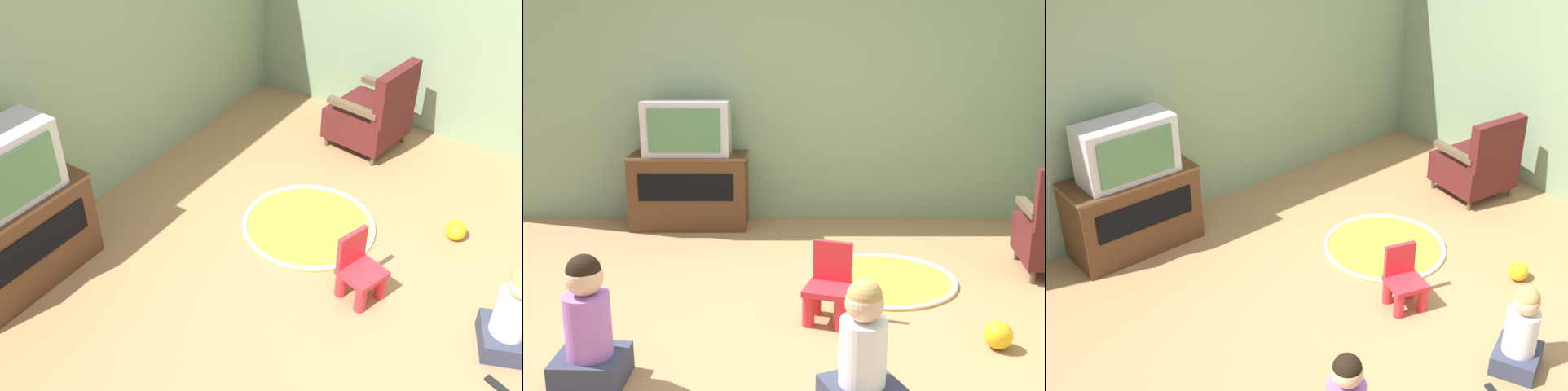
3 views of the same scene
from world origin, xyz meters
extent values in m
plane|color=#9E754C|center=(0.00, 0.00, 0.00)|extent=(30.00, 30.00, 0.00)
cube|color=gray|center=(-0.20, 2.41, 1.35)|extent=(5.60, 0.12, 2.70)
cube|color=#4C2D19|center=(-0.93, 2.10, 0.33)|extent=(1.03, 0.46, 0.67)
cube|color=brown|center=(-0.93, 2.10, 0.65)|extent=(1.05, 0.47, 0.02)
cube|color=black|center=(-0.93, 1.87, 0.41)|extent=(0.83, 0.01, 0.24)
cube|color=#B7B7BC|center=(-0.93, 2.07, 0.91)|extent=(0.76, 0.33, 0.48)
cube|color=#47754C|center=(-0.93, 1.90, 0.91)|extent=(0.62, 0.02, 0.37)
cylinder|color=brown|center=(2.24, 1.12, 0.05)|extent=(0.04, 0.04, 0.10)
cylinder|color=brown|center=(1.74, 1.19, 0.05)|extent=(0.04, 0.04, 0.10)
cylinder|color=brown|center=(2.17, 0.63, 0.05)|extent=(0.04, 0.04, 0.10)
cylinder|color=brown|center=(1.67, 0.70, 0.05)|extent=(0.04, 0.04, 0.10)
cube|color=#4C1919|center=(1.95, 0.91, 0.24)|extent=(0.68, 0.66, 0.28)
cube|color=#4C1919|center=(1.92, 0.66, 0.60)|extent=(0.58, 0.18, 0.44)
cube|color=brown|center=(2.22, 0.88, 0.48)|extent=(0.14, 0.50, 0.05)
cube|color=brown|center=(1.69, 0.95, 0.48)|extent=(0.14, 0.50, 0.05)
cylinder|color=red|center=(0.07, 0.05, 0.11)|extent=(0.07, 0.07, 0.22)
cylinder|color=red|center=(0.26, -0.01, 0.11)|extent=(0.07, 0.07, 0.22)
cylinder|color=red|center=(0.13, 0.22, 0.11)|extent=(0.07, 0.07, 0.22)
cylinder|color=red|center=(0.31, 0.16, 0.11)|extent=(0.07, 0.07, 0.22)
cube|color=red|center=(0.19, 0.11, 0.21)|extent=(0.33, 0.32, 0.04)
cube|color=red|center=(0.23, 0.21, 0.35)|extent=(0.24, 0.11, 0.25)
cylinder|color=gold|center=(0.64, 0.75, 0.01)|extent=(1.02, 1.02, 0.01)
torus|color=silver|center=(0.64, 0.75, 0.01)|extent=(1.02, 1.02, 0.04)
cube|color=#33384C|center=(0.28, -0.81, 0.07)|extent=(0.41, 0.39, 0.14)
cylinder|color=silver|center=(0.28, -0.81, 0.30)|extent=(0.21, 0.21, 0.31)
sphere|color=#D8AD8C|center=(0.28, -0.81, 0.53)|extent=(0.17, 0.17, 0.17)
sphere|color=tan|center=(0.28, -0.81, 0.56)|extent=(0.16, 0.16, 0.16)
sphere|color=#D8AD8C|center=(-1.02, -0.57, 0.55)|extent=(0.18, 0.18, 0.18)
sphere|color=black|center=(-1.02, -0.57, 0.59)|extent=(0.17, 0.17, 0.17)
sphere|color=yellow|center=(1.11, -0.23, 0.08)|extent=(0.16, 0.16, 0.16)
camera|label=1|loc=(-2.56, -0.91, 2.99)|focal=42.00mm
camera|label=2|loc=(-0.07, -3.28, 1.64)|focal=42.00mm
camera|label=3|loc=(-3.10, -2.71, 3.33)|focal=50.00mm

